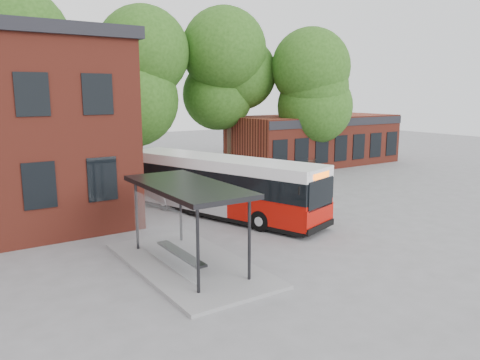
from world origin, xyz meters
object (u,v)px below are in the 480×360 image
bicycle_2 (286,173)px  bicycle_3 (298,172)px  bicycle_4 (293,173)px  bicycle_6 (308,170)px  bus_shelter (188,225)px  city_bus (219,186)px  bicycle_7 (310,165)px  bicycle_1 (272,172)px  bicycle_0 (272,174)px

bicycle_2 → bicycle_3: bicycle_3 is taller
bicycle_4 → bicycle_6: 1.84m
bicycle_6 → bicycle_3: bearing=134.2°
bus_shelter → bicycle_6: 18.78m
city_bus → bicycle_7: 13.56m
bicycle_1 → bicycle_4: (1.08, -0.92, -0.06)m
bus_shelter → bicycle_3: size_ratio=4.18×
bus_shelter → bicycle_1: bus_shelter is taller
bicycle_1 → bicycle_3: 1.74m
bus_shelter → bicycle_3: (13.83, 10.41, -0.95)m
bicycle_1 → bicycle_7: size_ratio=0.94×
bicycle_7 → bicycle_0: bearing=127.2°
city_bus → bicycle_3: size_ratio=6.63×
bus_shelter → city_bus: (4.42, 5.27, -0.04)m
bicycle_1 → bicycle_4: bearing=-111.6°
bicycle_2 → bicycle_0: bearing=114.5°
bicycle_1 → bicycle_6: bearing=-80.5°
bicycle_0 → bicycle_2: size_ratio=1.19×
bicycle_0 → bicycle_1: size_ratio=1.11×
bicycle_0 → bicycle_4: 1.69m
bicycle_3 → bicycle_6: (1.42, 0.50, -0.05)m
city_bus → bicycle_2: 10.33m
bicycle_0 → bicycle_6: 3.48m
bus_shelter → city_bus: size_ratio=0.63×
bicycle_2 → bicycle_7: bearing=-54.8°
bicycle_7 → city_bus: bearing=140.3°
bicycle_0 → bicycle_1: 0.99m
city_bus → bicycle_4: bearing=11.3°
bicycle_2 → bicycle_3: 0.83m
bicycle_1 → bicycle_6: (2.87, -0.47, -0.06)m
bicycle_4 → bicycle_7: 3.11m
bus_shelter → city_bus: 6.88m
city_bus → bicycle_6: city_bus is taller
bicycle_0 → bicycle_1: bearing=-31.3°
bicycle_1 → bicycle_2: size_ratio=1.07×
bicycle_0 → bicycle_3: bicycle_3 is taller
bicycle_1 → bicycle_7: bicycle_7 is taller
bicycle_6 → bicycle_7: (0.98, 0.97, 0.09)m
bicycle_2 → bicycle_7: (3.13, 1.09, 0.13)m
bus_shelter → bicycle_2: bearing=39.5°
bicycle_3 → bicycle_6: 1.51m
city_bus → bicycle_7: (11.81, 6.61, -0.87)m
bicycle_3 → bicycle_4: bicycle_3 is taller
bicycle_0 → bus_shelter: bearing=138.1°
bicycle_1 → bicycle_4: 1.42m
bicycle_4 → bicycle_2: bearing=23.9°
bicycle_1 → bicycle_3: size_ratio=1.02×
bicycle_2 → bicycle_6: (2.15, 0.12, 0.04)m
bicycle_0 → bicycle_6: size_ratio=1.09×
bicycle_4 → bicycle_6: bearing=-99.1°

